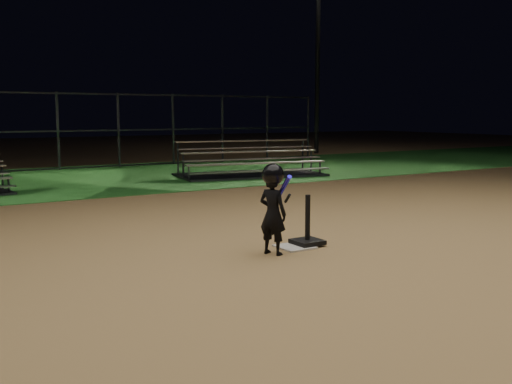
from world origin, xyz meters
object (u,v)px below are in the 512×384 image
Objects in this scene: child_batter at (273,206)px; bleacher_right at (250,169)px; home_plate at (295,247)px; batting_tee at (307,235)px; light_pole_right at (319,43)px.

child_batter is 9.59m from bleacher_right.
bleacher_right is at bearing 62.35° from home_plate.
home_plate is 0.26m from batting_tee.
bleacher_right is 0.54× the size of light_pole_right.
batting_tee is 0.08× the size of light_pole_right.
child_batter is 20.04m from light_pole_right.
light_pole_right is (12.00, 14.94, 4.93)m from home_plate.
home_plate is 0.78m from child_batter.
home_plate is 19.79m from light_pole_right.
batting_tee is (0.22, 0.01, 0.13)m from home_plate.
light_pole_right is (7.72, 6.77, 4.73)m from bleacher_right.
light_pole_right is at bearing 51.07° from bleacher_right.
home_plate is at bearing -128.77° from light_pole_right.
bleacher_right is at bearing -138.74° from light_pole_right.
child_batter reaches higher than home_plate.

